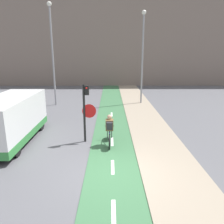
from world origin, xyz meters
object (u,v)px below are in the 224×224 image
(street_lamp_far, at_px, (52,46))
(cyclist_near, at_px, (109,131))
(van, at_px, (11,120))
(traffic_light_pole, at_px, (86,107))
(street_lamp_sidewalk, at_px, (143,49))

(street_lamp_far, relative_size, cyclist_near, 4.62)
(street_lamp_far, bearing_deg, van, -91.53)
(traffic_light_pole, relative_size, street_lamp_sidewalk, 0.37)
(van, bearing_deg, cyclist_near, -5.41)
(street_lamp_far, xyz_separation_m, street_lamp_sidewalk, (7.34, 0.60, -0.26))
(street_lamp_far, xyz_separation_m, van, (-0.21, -8.02, -3.74))
(street_lamp_far, bearing_deg, traffic_light_pole, -66.66)
(cyclist_near, relative_size, van, 0.34)
(traffic_light_pole, xyz_separation_m, street_lamp_sidewalk, (3.86, 8.68, 2.81))
(street_lamp_far, distance_m, street_lamp_sidewalk, 7.37)
(cyclist_near, bearing_deg, traffic_light_pole, 160.76)
(cyclist_near, distance_m, van, 4.86)
(traffic_light_pole, relative_size, van, 0.55)
(street_lamp_far, bearing_deg, cyclist_near, -61.45)
(traffic_light_pole, height_order, street_lamp_sidewalk, street_lamp_sidewalk)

